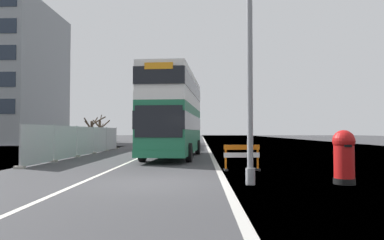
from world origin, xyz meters
name	(u,v)px	position (x,y,z in m)	size (l,w,h in m)	color
ground	(170,184)	(0.56, 0.11, -0.05)	(140.00, 280.00, 0.10)	#38383A
double_decker_bus	(174,114)	(-0.11, 10.64, 2.70)	(3.28, 10.76, 5.09)	#1E6B47
lamppost_foreground	(250,42)	(3.02, -0.36, 4.35)	(0.29, 0.70, 9.17)	gray
red_pillar_postbox	(344,154)	(5.92, -0.16, 0.90)	(0.67, 0.67, 1.65)	black
roadworks_barrier	(242,155)	(3.22, 3.41, 0.64)	(1.51, 0.58, 1.06)	orange
construction_site_fence	(85,141)	(-6.28, 12.36, 0.95)	(0.44, 17.20, 1.98)	#A8AAAD
car_oncoming_near	(181,136)	(-0.72, 29.15, 1.04)	(2.02, 4.42, 2.19)	maroon
car_receding_mid	(184,136)	(-0.73, 36.04, 0.99)	(1.94, 3.83, 2.14)	navy
bare_tree_far_verge_near	(92,128)	(-15.28, 42.09, 2.11)	(3.33, 3.03, 4.02)	#4C3D2D
bare_tree_far_verge_mid	(100,129)	(-15.37, 46.61, 2.07)	(2.92, 2.17, 4.42)	#4C3D2D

